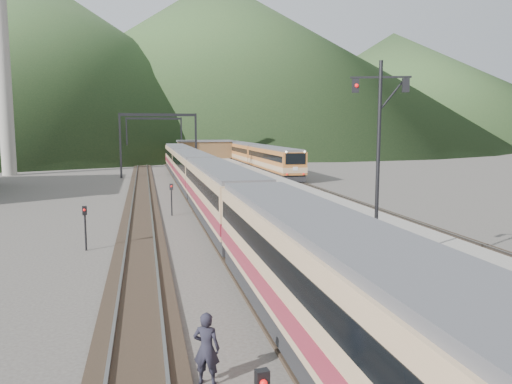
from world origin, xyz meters
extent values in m
cube|color=black|center=(0.00, 40.00, 0.06)|extent=(2.60, 200.00, 0.12)
cube|color=slate|center=(-0.72, 40.00, 0.16)|extent=(0.10, 200.00, 0.14)
cube|color=slate|center=(0.72, 40.00, 0.16)|extent=(0.10, 200.00, 0.14)
cube|color=black|center=(-5.00, 40.00, 0.06)|extent=(2.60, 200.00, 0.12)
cube|color=slate|center=(-5.72, 40.00, 0.16)|extent=(0.10, 200.00, 0.14)
cube|color=slate|center=(-4.28, 40.00, 0.16)|extent=(0.10, 200.00, 0.14)
cube|color=black|center=(11.50, 40.00, 0.06)|extent=(2.60, 200.00, 0.12)
cube|color=slate|center=(10.78, 40.00, 0.16)|extent=(0.10, 200.00, 0.14)
cube|color=slate|center=(12.22, 40.00, 0.16)|extent=(0.10, 200.00, 0.14)
cube|color=gray|center=(5.60, 38.00, 0.50)|extent=(8.00, 100.00, 1.00)
cube|color=black|center=(-7.50, 55.00, 4.00)|extent=(0.25, 0.25, 8.00)
cube|color=black|center=(1.80, 55.00, 4.00)|extent=(0.25, 0.25, 8.00)
cube|color=black|center=(-2.85, 55.00, 7.80)|extent=(9.30, 0.22, 0.35)
cube|color=black|center=(-7.50, 80.00, 4.00)|extent=(0.25, 0.25, 8.00)
cube|color=black|center=(1.80, 80.00, 4.00)|extent=(0.25, 0.25, 8.00)
cube|color=black|center=(-2.85, 80.00, 7.80)|extent=(9.30, 0.22, 0.35)
cylinder|color=#9E998E|center=(-22.00, 62.00, 15.00)|extent=(1.80, 1.80, 30.00)
cube|color=brown|center=(5.60, 78.00, 2.40)|extent=(9.00, 4.00, 2.80)
cube|color=slate|center=(5.60, 78.00, 3.95)|extent=(9.40, 4.40, 0.30)
cone|color=#284523|center=(-40.00, 190.00, 30.00)|extent=(180.00, 180.00, 60.00)
cone|color=#284523|center=(30.00, 230.00, 37.50)|extent=(220.00, 220.00, 75.00)
cone|color=#284523|center=(110.00, 210.00, 25.00)|extent=(160.00, 160.00, 50.00)
cube|color=tan|center=(0.00, 3.39, 1.93)|extent=(2.79, 18.76, 3.41)
cube|color=tan|center=(0.00, 22.65, 1.93)|extent=(2.79, 18.76, 3.41)
cube|color=tan|center=(0.00, 41.92, 1.93)|extent=(2.79, 18.76, 3.41)
cube|color=tan|center=(0.00, 61.18, 1.93)|extent=(2.79, 18.76, 3.41)
cube|color=#B0682F|center=(11.50, 52.88, 1.93)|extent=(2.78, 18.68, 3.39)
cube|color=#B0682F|center=(11.50, 72.06, 1.93)|extent=(2.78, 18.68, 3.39)
cube|color=#B0682F|center=(11.50, 91.23, 1.93)|extent=(2.78, 18.68, 3.39)
cylinder|color=black|center=(3.84, 8.34, 4.80)|extent=(0.14, 0.14, 7.60)
cube|color=black|center=(3.84, 8.34, 8.00)|extent=(2.10, 0.80, 0.07)
cube|color=black|center=(2.99, 8.64, 7.70)|extent=(0.30, 0.25, 0.50)
cube|color=black|center=(4.68, 8.05, 7.70)|extent=(0.30, 0.25, 0.50)
cube|color=black|center=(-2.92, -1.39, 2.05)|extent=(0.24, 0.19, 0.45)
cylinder|color=black|center=(-2.88, 26.48, 1.00)|extent=(0.10, 0.10, 2.00)
cube|color=black|center=(-2.88, 26.48, 2.05)|extent=(0.26, 0.22, 0.45)
cylinder|color=black|center=(-7.67, 17.15, 1.00)|extent=(0.10, 0.10, 2.00)
cube|color=black|center=(-7.67, 17.15, 2.05)|extent=(0.25, 0.20, 0.45)
imported|color=black|center=(-3.35, 2.58, 0.90)|extent=(0.77, 0.65, 1.80)
camera|label=1|loc=(-4.68, -8.79, 6.15)|focal=35.00mm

